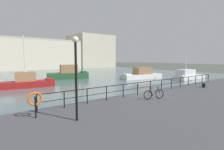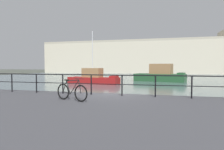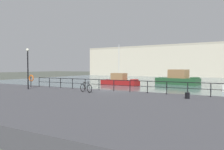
# 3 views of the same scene
# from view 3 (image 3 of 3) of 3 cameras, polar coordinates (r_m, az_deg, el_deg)

# --- Properties ---
(ground_plane) EXTENTS (240.00, 240.00, 0.00)m
(ground_plane) POSITION_cam_3_polar(r_m,az_deg,el_deg) (20.48, 0.01, -6.74)
(ground_plane) COLOR #4C5147
(water_basin) EXTENTS (80.00, 60.00, 0.01)m
(water_basin) POSITION_cam_3_polar(r_m,az_deg,el_deg) (49.08, 16.93, -1.69)
(water_basin) COLOR slate
(water_basin) RESTS_ON ground_plane
(quay_promenade) EXTENTS (56.00, 13.00, 0.91)m
(quay_promenade) POSITION_cam_3_polar(r_m,az_deg,el_deg) (15.07, -11.88, -8.21)
(quay_promenade) COLOR #47474C
(quay_promenade) RESTS_ON ground_plane
(harbor_building) EXTENTS (78.42, 16.59, 14.52)m
(harbor_building) POSITION_cam_3_polar(r_m,az_deg,el_deg) (78.82, 26.86, 3.74)
(harbor_building) COLOR beige
(harbor_building) RESTS_ON ground_plane
(moored_green_narrowboat) EXTENTS (7.41, 2.99, 7.26)m
(moored_green_narrowboat) POSITION_cam_3_polar(r_m,az_deg,el_deg) (36.89, 2.14, -1.61)
(moored_green_narrowboat) COLOR maroon
(moored_green_narrowboat) RESTS_ON water_basin
(moored_white_yacht) EXTENTS (8.28, 4.69, 2.79)m
(moored_white_yacht) POSITION_cam_3_polar(r_m,az_deg,el_deg) (40.23, 17.81, -1.04)
(moored_white_yacht) COLOR #23512D
(moored_white_yacht) RESTS_ON water_basin
(quay_railing) EXTENTS (21.57, 0.07, 1.08)m
(quay_railing) POSITION_cam_3_polar(r_m,az_deg,el_deg) (18.99, 2.73, -2.42)
(quay_railing) COLOR black
(quay_railing) RESTS_ON quay_promenade
(parked_bicycle) EXTENTS (1.70, 0.62, 0.98)m
(parked_bicycle) POSITION_cam_3_polar(r_m,az_deg,el_deg) (18.73, -7.26, -3.58)
(parked_bicycle) COLOR black
(parked_bicycle) RESTS_ON quay_promenade
(mooring_bollard) EXTENTS (0.32, 0.32, 0.44)m
(mooring_bollard) POSITION_cam_3_polar(r_m,az_deg,el_deg) (15.71, 20.22, -5.39)
(mooring_bollard) COLOR black
(mooring_bollard) RESTS_ON quay_promenade
(life_ring_stand) EXTENTS (0.75, 0.16, 1.40)m
(life_ring_stand) POSITION_cam_3_polar(r_m,az_deg,el_deg) (25.15, -21.56, -0.93)
(life_ring_stand) COLOR black
(life_ring_stand) RESTS_ON quay_promenade
(quay_lamp_post) EXTENTS (0.32, 0.32, 4.21)m
(quay_lamp_post) POSITION_cam_3_polar(r_m,az_deg,el_deg) (22.84, -22.39, 3.16)
(quay_lamp_post) COLOR black
(quay_lamp_post) RESTS_ON quay_promenade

